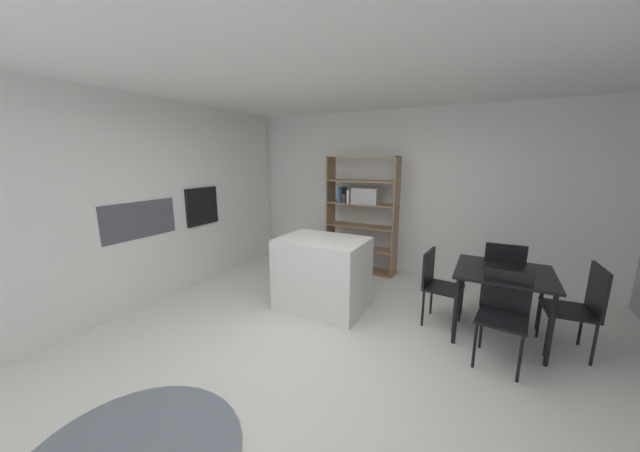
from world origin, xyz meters
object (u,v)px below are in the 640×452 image
object	(u,v)px
kitchen_island	(322,273)
dining_chair_window_side	(582,303)
dining_table	(503,278)
dining_chair_near	(504,309)
open_bookshelf	(362,208)
dining_chair_island_side	(436,280)
dining_chair_far	(502,274)
built_in_oven	(202,206)

from	to	relation	value
kitchen_island	dining_chair_window_side	size ratio (longest dim) A/B	1.19
kitchen_island	dining_table	xyz separation A→B (m)	(2.05, 0.28, 0.21)
dining_chair_near	dining_chair_window_side	world-z (taller)	dining_chair_window_side
open_bookshelf	dining_chair_near	size ratio (longest dim) A/B	2.26
dining_table	dining_chair_island_side	distance (m)	0.70
dining_table	dining_chair_far	bearing A→B (deg)	89.39
dining_chair_near	dining_chair_far	world-z (taller)	dining_chair_far
built_in_oven	kitchen_island	xyz separation A→B (m)	(2.09, 0.03, -0.75)
dining_table	kitchen_island	bearing A→B (deg)	-172.15
dining_table	open_bookshelf	bearing A→B (deg)	148.35
open_bookshelf	dining_chair_far	size ratio (longest dim) A/B	2.03
open_bookshelf	dining_chair_near	world-z (taller)	open_bookshelf
built_in_oven	dining_chair_near	size ratio (longest dim) A/B	0.67
kitchen_island	dining_chair_near	size ratio (longest dim) A/B	1.26
built_in_oven	kitchen_island	size ratio (longest dim) A/B	0.53
dining_chair_far	dining_chair_window_side	size ratio (longest dim) A/B	1.05
built_in_oven	dining_chair_island_side	world-z (taller)	built_in_oven
dining_table	dining_chair_near	size ratio (longest dim) A/B	1.08
dining_chair_near	dining_chair_window_side	xyz separation A→B (m)	(0.68, 0.48, 0.02)
dining_chair_near	dining_chair_island_side	bearing A→B (deg)	151.86
built_in_oven	dining_chair_near	xyz separation A→B (m)	(4.15, -0.16, -0.68)
built_in_oven	dining_table	xyz separation A→B (m)	(4.14, 0.31, -0.54)
dining_table	dining_chair_island_side	size ratio (longest dim) A/B	1.07
dining_chair_island_side	dining_chair_far	distance (m)	0.82
dining_chair_island_side	dining_chair_far	bearing A→B (deg)	-51.26
dining_chair_island_side	dining_chair_far	world-z (taller)	dining_chair_far
dining_chair_island_side	dining_table	bearing A→B (deg)	-85.10
built_in_oven	dining_table	size ratio (longest dim) A/B	0.62
dining_chair_far	dining_chair_window_side	xyz separation A→B (m)	(0.69, -0.45, -0.03)
open_bookshelf	dining_chair_window_side	xyz separation A→B (m)	(2.83, -1.31, -0.56)
open_bookshelf	dining_table	bearing A→B (deg)	-31.65
open_bookshelf	dining_chair_near	bearing A→B (deg)	-39.72
dining_table	dining_chair_far	world-z (taller)	dining_chair_far
built_in_oven	dining_table	distance (m)	4.19
dining_chair_window_side	kitchen_island	bearing A→B (deg)	-88.76
open_bookshelf	dining_chair_window_side	bearing A→B (deg)	-24.81
dining_chair_far	dining_chair_window_side	distance (m)	0.82
dining_chair_island_side	dining_chair_window_side	bearing A→B (deg)	-84.37
dining_chair_far	dining_table	bearing A→B (deg)	86.69
dining_chair_far	dining_chair_window_side	bearing A→B (deg)	144.25
open_bookshelf	built_in_oven	bearing A→B (deg)	-140.97
built_in_oven	open_bookshelf	size ratio (longest dim) A/B	0.29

